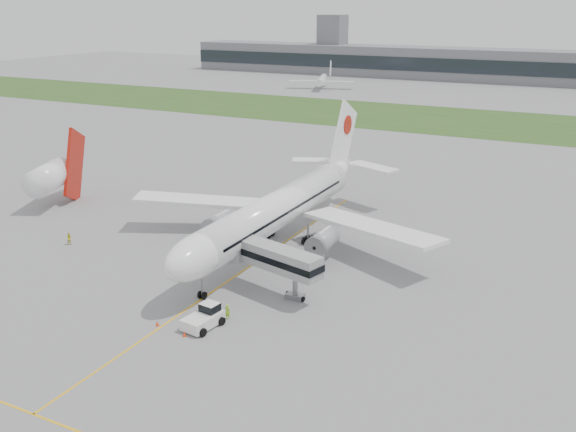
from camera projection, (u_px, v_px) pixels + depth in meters
The scene contains 14 objects.
ground at pixel (265, 256), 87.53m from camera, with size 600.00×600.00×0.00m, color gray.
apron_markings at pixel (246, 269), 83.31m from camera, with size 70.00×70.00×0.04m, color #F0AE14, non-canonical shape.
grass_strip at pixel (462, 121), 189.04m from camera, with size 600.00×50.00×0.02m, color #2B4D1C.
terminal_building at pixel (520, 66), 279.80m from camera, with size 320.00×22.30×14.00m.
control_tower at pixel (332, 73), 322.61m from camera, with size 12.00×12.00×56.00m, color slate, non-canonical shape.
airliner at pixel (281, 207), 89.88m from camera, with size 48.13×53.95×17.88m.
pushback_tug at pixel (205, 317), 68.17m from camera, with size 3.53×4.79×2.30m.
jet_bridge at pixel (270, 257), 75.18m from camera, with size 13.34×5.81×6.10m.
safety_cone_left at pixel (157, 323), 68.42m from camera, with size 0.41×0.41×0.57m, color #FE3D0D.
safety_cone_right at pixel (184, 334), 66.22m from camera, with size 0.39×0.39×0.53m, color #FE3D0D.
ground_crew_near at pixel (228, 311), 69.81m from camera, with size 0.63×0.41×1.72m, color #A1DB24.
ground_crew_far at pixel (70, 239), 91.40m from camera, with size 0.87×0.68×1.78m, color gold.
neighbor_aircraft at pixel (53, 176), 107.87m from camera, with size 8.00×16.45×13.36m.
distant_aircraft_left at pixel (322, 89), 261.66m from camera, with size 26.76×23.62×10.23m, color white, non-canonical shape.
Camera 1 is at (39.82, -71.07, 32.64)m, focal length 40.00 mm.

